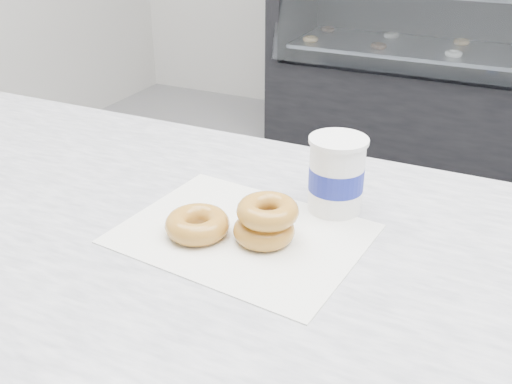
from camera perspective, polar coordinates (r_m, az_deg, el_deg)
display_case at (r=3.43m, az=22.63°, el=11.08°), size 2.40×0.74×1.25m
wax_paper at (r=0.83m, az=-1.37°, el=-4.19°), size 0.36×0.29×0.00m
donut_single at (r=0.82m, az=-5.89°, el=-3.22°), size 0.11×0.11×0.03m
donut_stack at (r=0.80m, az=0.98°, el=-2.88°), size 0.12×0.12×0.06m
coffee_cup at (r=0.87m, az=8.04°, el=1.79°), size 0.09×0.09×0.12m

